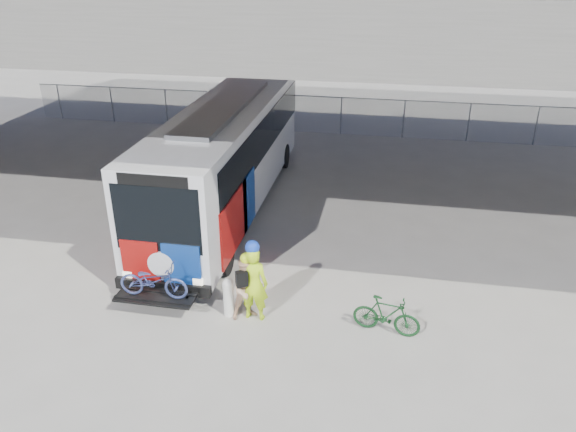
% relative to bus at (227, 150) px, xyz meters
% --- Properties ---
extents(ground, '(160.00, 160.00, 0.00)m').
position_rel_bus_xyz_m(ground, '(2.00, -2.74, -2.11)').
color(ground, '#9E9991').
rests_on(ground, ground).
extents(bus, '(2.67, 12.90, 3.69)m').
position_rel_bus_xyz_m(bus, '(0.00, 0.00, 0.00)').
color(bus, silver).
rests_on(bus, ground).
extents(overpass, '(40.00, 16.00, 7.95)m').
position_rel_bus_xyz_m(overpass, '(2.00, 1.26, 4.44)').
color(overpass, '#605E59').
rests_on(overpass, ground).
extents(chainlink_fence, '(30.00, 0.06, 30.00)m').
position_rel_bus_xyz_m(chainlink_fence, '(2.00, 9.26, -0.68)').
color(chainlink_fence, gray).
rests_on(chainlink_fence, ground).
extents(bollard, '(0.27, 0.27, 1.03)m').
position_rel_bus_xyz_m(bollard, '(1.82, -6.32, -1.56)').
color(bollard, white).
rests_on(bollard, ground).
extents(cyclist_hivis, '(0.72, 0.48, 2.15)m').
position_rel_bus_xyz_m(cyclist_hivis, '(2.47, -6.32, -1.07)').
color(cyclist_hivis, '#C8F91A').
rests_on(cyclist_hivis, ground).
extents(cyclist_tan, '(1.01, 0.95, 1.81)m').
position_rel_bus_xyz_m(cyclist_tan, '(2.30, -6.33, -1.25)').
color(cyclist_tan, '#DDB18E').
rests_on(cyclist_tan, ground).
extents(bike_parked, '(1.67, 0.72, 0.97)m').
position_rel_bus_xyz_m(bike_parked, '(5.68, -6.32, -1.62)').
color(bike_parked, '#15421E').
rests_on(bike_parked, ground).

